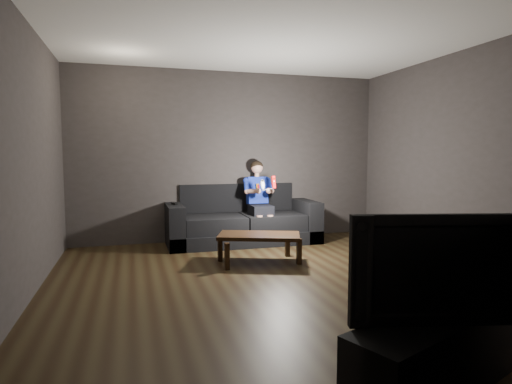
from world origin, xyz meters
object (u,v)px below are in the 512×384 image
object	(u,v)px
sofa	(242,223)
child	(259,194)
coffee_table	(259,238)
media_console	(434,356)

from	to	relation	value
sofa	child	world-z (taller)	child
coffee_table	child	bearing A→B (deg)	73.37
sofa	media_console	xyz separation A→B (m)	(-0.00, -4.48, -0.07)
sofa	child	size ratio (longest dim) A/B	2.00
sofa	child	distance (m)	0.54
coffee_table	media_console	world-z (taller)	media_console
media_console	coffee_table	bearing A→B (deg)	70.56
child	media_console	xyz separation A→B (m)	(-0.27, -4.42, -0.54)
child	media_console	bearing A→B (deg)	-93.46
sofa	media_console	distance (m)	4.48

